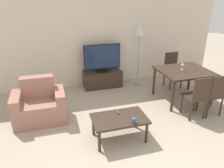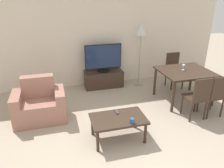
% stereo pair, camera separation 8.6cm
% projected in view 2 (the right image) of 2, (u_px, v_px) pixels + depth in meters
% --- Properties ---
extents(ground_plane, '(18.00, 18.00, 0.00)m').
position_uv_depth(ground_plane, '(135.00, 167.00, 3.23)').
color(ground_plane, tan).
extents(wall_back, '(7.18, 0.06, 2.70)m').
position_uv_depth(wall_back, '(92.00, 35.00, 5.63)').
color(wall_back, beige).
rests_on(wall_back, ground_plane).
extents(armchair, '(0.99, 0.64, 0.86)m').
position_uv_depth(armchair, '(40.00, 105.00, 4.32)').
color(armchair, '#9E6B5B').
rests_on(armchair, ground_plane).
extents(tv_stand, '(1.01, 0.45, 0.44)m').
position_uv_depth(tv_stand, '(104.00, 79.00, 5.87)').
color(tv_stand, '#38281E').
rests_on(tv_stand, ground_plane).
extents(tv, '(0.96, 0.32, 0.72)m').
position_uv_depth(tv, '(103.00, 58.00, 5.64)').
color(tv, black).
rests_on(tv, tv_stand).
extents(coffee_table, '(0.93, 0.57, 0.43)m').
position_uv_depth(coffee_table, '(118.00, 120.00, 3.71)').
color(coffee_table, '#38281E').
rests_on(coffee_table, ground_plane).
extents(dining_table, '(1.13, 0.99, 0.74)m').
position_uv_depth(dining_table, '(185.00, 74.00, 4.96)').
color(dining_table, '#38281E').
rests_on(dining_table, ground_plane).
extents(dining_chair_near, '(0.40, 0.40, 0.91)m').
position_uv_depth(dining_chair_near, '(198.00, 96.00, 4.25)').
color(dining_chair_near, '#38281E').
rests_on(dining_chair_near, ground_plane).
extents(dining_chair_far, '(0.40, 0.40, 0.91)m').
position_uv_depth(dining_chair_far, '(174.00, 68.00, 5.77)').
color(dining_chair_far, '#38281E').
rests_on(dining_chair_far, ground_plane).
extents(dining_chair_near_right, '(0.40, 0.40, 0.91)m').
position_uv_depth(dining_chair_near_right, '(215.00, 94.00, 4.35)').
color(dining_chair_near_right, '#38281E').
rests_on(dining_chair_near_right, ground_plane).
extents(floor_lamp, '(0.33, 0.33, 1.64)m').
position_uv_depth(floor_lamp, '(141.00, 33.00, 5.51)').
color(floor_lamp, gray).
rests_on(floor_lamp, ground_plane).
extents(remote_primary, '(0.04, 0.15, 0.02)m').
position_uv_depth(remote_primary, '(117.00, 112.00, 3.84)').
color(remote_primary, '#38383D').
rests_on(remote_primary, coffee_table).
extents(cup_white_near, '(0.07, 0.07, 0.09)m').
position_uv_depth(cup_white_near, '(132.00, 121.00, 3.51)').
color(cup_white_near, navy).
rests_on(cup_white_near, coffee_table).
extents(wine_glass_left, '(0.07, 0.07, 0.15)m').
position_uv_depth(wine_glass_left, '(184.00, 66.00, 4.92)').
color(wine_glass_left, silver).
rests_on(wine_glass_left, dining_table).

